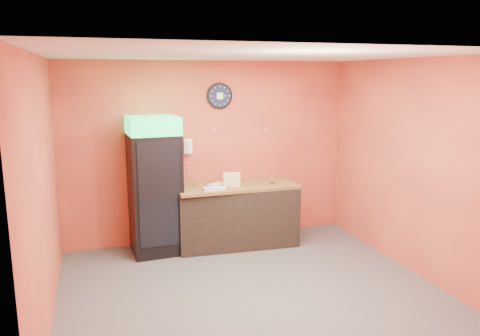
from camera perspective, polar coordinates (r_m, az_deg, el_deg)
name	(u,v)px	position (r m, az deg, el deg)	size (l,w,h in m)	color
floor	(250,290)	(5.91, 1.23, -14.63)	(4.50, 4.50, 0.00)	#47474C
back_wall	(209,152)	(7.33, -3.79, 1.98)	(4.50, 0.02, 2.80)	#DB623D
left_wall	(42,193)	(5.19, -22.95, -2.80)	(0.02, 4.00, 2.80)	#DB623D
right_wall	(413,167)	(6.52, 20.34, 0.12)	(0.02, 4.00, 2.80)	#DB623D
ceiling	(251,55)	(5.32, 1.36, 13.63)	(4.50, 4.00, 0.02)	white
beverage_cooler	(155,188)	(6.87, -10.31, -2.39)	(0.74, 0.75, 2.00)	black
prep_counter	(236,215)	(7.25, -0.51, -5.79)	(1.81, 0.81, 0.91)	black
wall_clock	(219,96)	(7.26, -2.52, 8.79)	(0.40, 0.06, 0.40)	black
wall_phone	(188,146)	(7.19, -6.36, 2.64)	(0.12, 0.11, 0.23)	white
butcher_paper	(236,186)	(7.13, -0.51, -2.16)	(1.84, 0.83, 0.04)	brown
sub_roll_stack	(232,180)	(6.96, -1.01, -1.43)	(0.26, 0.14, 0.21)	beige
wrapped_sandwich_left	(211,188)	(6.82, -3.50, -2.46)	(0.25, 0.10, 0.04)	silver
wrapped_sandwich_mid	(215,189)	(6.76, -3.08, -2.54)	(0.31, 0.12, 0.04)	silver
wrapped_sandwich_right	(217,185)	(7.01, -2.83, -2.06)	(0.28, 0.11, 0.04)	silver
kitchen_tool	(217,183)	(7.09, -2.80, -1.79)	(0.07, 0.07, 0.07)	silver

